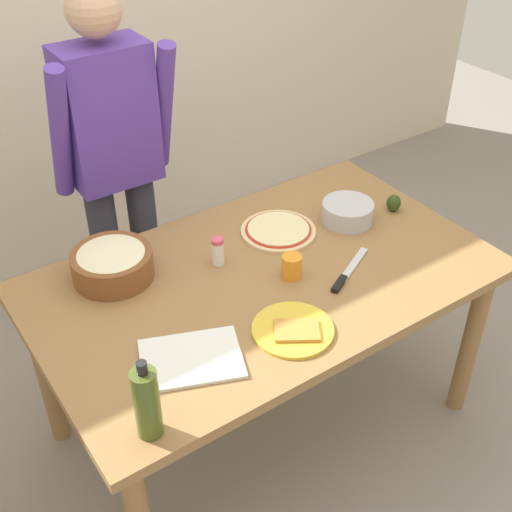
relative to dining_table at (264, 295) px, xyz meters
The scene contains 14 objects.
ground 0.67m from the dining_table, ahead, with size 8.00×8.00×0.00m, color gray.
wall_back 1.72m from the dining_table, 90.00° to the left, with size 5.60×0.10×2.60m, color beige.
dining_table is the anchor object (origin of this frame).
person_cook 0.83m from the dining_table, 104.38° to the left, with size 0.49×0.25×1.62m.
pizza_raw_on_board 0.29m from the dining_table, 43.30° to the left, with size 0.29×0.29×0.02m.
plate_with_slice 0.32m from the dining_table, 107.75° to the right, with size 0.26×0.26×0.02m.
popcorn_bowl 0.54m from the dining_table, 146.71° to the left, with size 0.28×0.28×0.11m.
mixing_bowl_steel 0.49m from the dining_table, 11.91° to the left, with size 0.20×0.20×0.08m.
olive_oil_bottle 0.78m from the dining_table, 148.82° to the right, with size 0.07×0.07×0.26m.
cup_orange 0.16m from the dining_table, 39.71° to the right, with size 0.07×0.07×0.09m, color orange.
salt_shaker 0.23m from the dining_table, 123.79° to the left, with size 0.04×0.04×0.11m.
cutting_board_white 0.48m from the dining_table, 152.51° to the right, with size 0.30×0.22×0.01m, color white.
chef_knife 0.30m from the dining_table, 36.32° to the right, with size 0.27×0.15×0.02m.
avocado 0.68m from the dining_table, ahead, with size 0.06×0.06×0.07m, color #2D4219.
Camera 1 is at (-1.06, -1.49, 2.17)m, focal length 46.28 mm.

